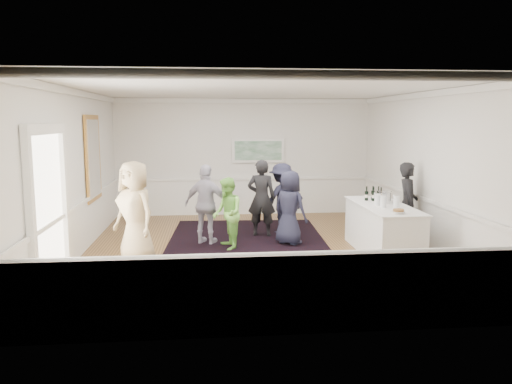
{
  "coord_description": "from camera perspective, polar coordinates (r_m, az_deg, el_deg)",
  "views": [
    {
      "loc": [
        -0.98,
        -9.75,
        2.62
      ],
      "look_at": [
        -0.02,
        0.2,
        1.17
      ],
      "focal_mm": 35.0,
      "sensor_mm": 36.0,
      "label": 1
    }
  ],
  "objects": [
    {
      "name": "guest_dark_b",
      "position": [
        11.21,
        0.63,
        -0.71
      ],
      "size": [
        0.72,
        0.56,
        1.75
      ],
      "primitive_type": "imported",
      "rotation": [
        0.0,
        0.0,
        2.9
      ],
      "color": "black",
      "rests_on": "floor"
    },
    {
      "name": "serving_table",
      "position": [
        10.15,
        14.27,
        -4.12
      ],
      "size": [
        0.91,
        2.39,
        0.97
      ],
      "color": "white",
      "rests_on": "floor"
    },
    {
      "name": "nut_bowl",
      "position": [
        9.2,
        15.97,
        -2.16
      ],
      "size": [
        0.23,
        0.23,
        0.07
      ],
      "color": "white",
      "rests_on": "serving_table"
    },
    {
      "name": "wine_bottles",
      "position": [
        10.53,
        13.39,
        -0.13
      ],
      "size": [
        0.33,
        0.27,
        0.31
      ],
      "color": "black",
      "rests_on": "serving_table"
    },
    {
      "name": "guest_tan",
      "position": [
        9.27,
        -13.69,
        -2.38
      ],
      "size": [
        1.09,
        1.07,
        1.89
      ],
      "primitive_type": "imported",
      "rotation": [
        0.0,
        0.0,
        -0.75
      ],
      "color": "tan",
      "rests_on": "floor"
    },
    {
      "name": "guest_green",
      "position": [
        10.14,
        -3.31,
        -2.47
      ],
      "size": [
        0.67,
        0.8,
        1.47
      ],
      "primitive_type": "imported",
      "rotation": [
        0.0,
        0.0,
        -1.4
      ],
      "color": "#80D053",
      "rests_on": "floor"
    },
    {
      "name": "wall_right",
      "position": [
        10.78,
        19.11,
        2.37
      ],
      "size": [
        0.02,
        8.0,
        3.2
      ],
      "primitive_type": "cube",
      "color": "white",
      "rests_on": "floor"
    },
    {
      "name": "wall_left",
      "position": [
        10.12,
        -19.91,
        1.98
      ],
      "size": [
        0.02,
        8.0,
        3.2
      ],
      "primitive_type": "cube",
      "color": "white",
      "rests_on": "floor"
    },
    {
      "name": "mirror",
      "position": [
        11.35,
        -18.11,
        3.7
      ],
      "size": [
        0.05,
        1.25,
        1.85
      ],
      "color": "gold",
      "rests_on": "wall_left"
    },
    {
      "name": "guest_lilac",
      "position": [
        10.56,
        -5.66,
        -1.45
      ],
      "size": [
        1.08,
        0.78,
        1.7
      ],
      "primitive_type": "imported",
      "rotation": [
        0.0,
        0.0,
        2.72
      ],
      "color": "#ABA6BA",
      "rests_on": "floor"
    },
    {
      "name": "guest_navy",
      "position": [
        10.51,
        3.88,
        -1.82
      ],
      "size": [
        0.9,
        0.89,
        1.57
      ],
      "primitive_type": "imported",
      "rotation": [
        0.0,
        0.0,
        2.37
      ],
      "color": "#1C1D30",
      "rests_on": "floor"
    },
    {
      "name": "juice_pitchers",
      "position": [
        9.84,
        14.6,
        -0.96
      ],
      "size": [
        0.37,
        0.46,
        0.24
      ],
      "color": "#87B741",
      "rests_on": "serving_table"
    },
    {
      "name": "doorway",
      "position": [
        8.31,
        -22.69,
        -0.7
      ],
      "size": [
        0.1,
        1.78,
        2.56
      ],
      "color": "white",
      "rests_on": "wall_left"
    },
    {
      "name": "floor",
      "position": [
        10.14,
        0.23,
        -6.72
      ],
      "size": [
        8.0,
        8.0,
        0.0
      ],
      "primitive_type": "plane",
      "color": "brown",
      "rests_on": "ground"
    },
    {
      "name": "wall_front",
      "position": [
        5.92,
        4.13,
        -1.68
      ],
      "size": [
        7.0,
        0.02,
        3.2
      ],
      "primitive_type": "cube",
      "color": "white",
      "rests_on": "floor"
    },
    {
      "name": "area_rug",
      "position": [
        10.9,
        -1.05,
        -5.6
      ],
      "size": [
        3.59,
        4.58,
        0.02
      ],
      "primitive_type": "cube",
      "rotation": [
        0.0,
        0.0,
        -0.05
      ],
      "color": "black",
      "rests_on": "floor"
    },
    {
      "name": "landscape_painting",
      "position": [
        13.79,
        0.25,
        4.76
      ],
      "size": [
        1.44,
        0.06,
        0.66
      ],
      "color": "white",
      "rests_on": "wall_back"
    },
    {
      "name": "ice_bucket",
      "position": [
        10.28,
        14.49,
        -0.59
      ],
      "size": [
        0.26,
        0.26,
        0.25
      ],
      "primitive_type": "cylinder",
      "color": "silver",
      "rests_on": "serving_table"
    },
    {
      "name": "wall_back",
      "position": [
        13.82,
        -1.43,
        4.01
      ],
      "size": [
        7.0,
        0.02,
        3.2
      ],
      "primitive_type": "cube",
      "color": "white",
      "rests_on": "floor"
    },
    {
      "name": "bartender",
      "position": [
        10.99,
        16.93,
        -1.26
      ],
      "size": [
        0.55,
        0.71,
        1.74
      ],
      "primitive_type": "imported",
      "rotation": [
        0.0,
        0.0,
        1.33
      ],
      "color": "black",
      "rests_on": "floor"
    },
    {
      "name": "wainscoting",
      "position": [
        10.02,
        0.23,
        -3.96
      ],
      "size": [
        7.0,
        8.0,
        1.0
      ],
      "primitive_type": null,
      "color": "white",
      "rests_on": "floor"
    },
    {
      "name": "guest_dark_a",
      "position": [
        11.55,
        2.99,
        -0.74
      ],
      "size": [
        1.21,
        1.01,
        1.63
      ],
      "primitive_type": "imported",
      "rotation": [
        0.0,
        0.0,
        3.6
      ],
      "color": "#1C1D30",
      "rests_on": "floor"
    },
    {
      "name": "ceiling",
      "position": [
        9.81,
        0.24,
        11.65
      ],
      "size": [
        7.0,
        8.0,
        0.02
      ],
      "primitive_type": "cube",
      "color": "white",
      "rests_on": "wall_back"
    }
  ]
}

